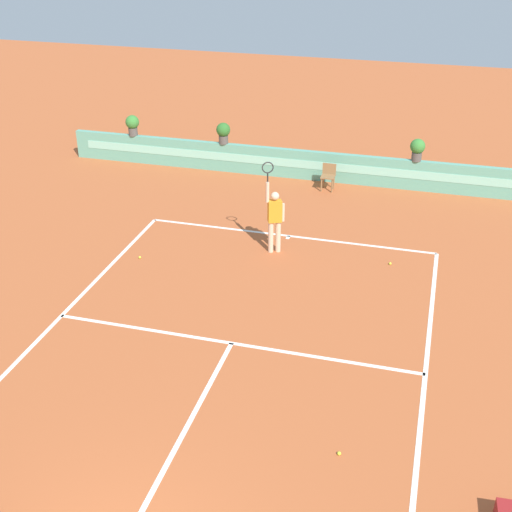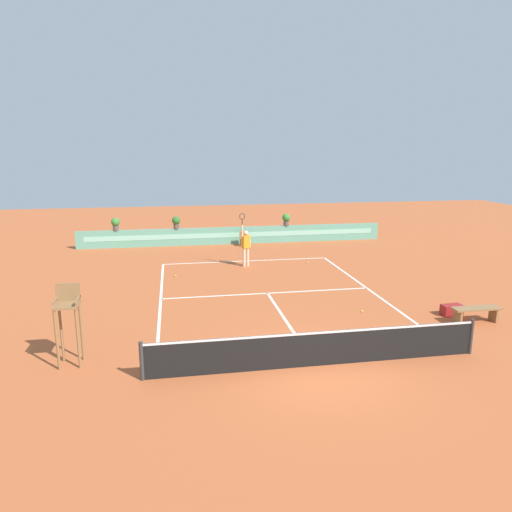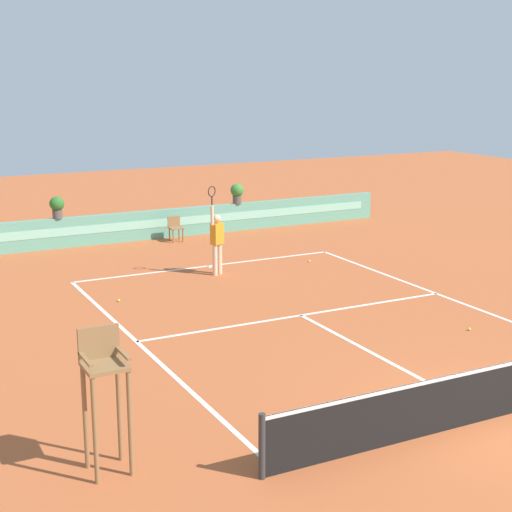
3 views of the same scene
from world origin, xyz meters
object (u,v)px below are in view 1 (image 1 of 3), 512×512
Objects in this scene: tennis_ball_mid_court at (339,453)px; ball_kid_chair at (328,176)px; tennis_ball_near_baseline at (140,257)px; potted_plant_right at (417,148)px; potted_plant_left at (223,132)px; tennis_player at (275,216)px; potted_plant_far_left at (132,124)px; tennis_ball_by_sideline at (390,264)px.

ball_kid_chair is at bearing 101.15° from tennis_ball_mid_court.
potted_plant_right is (6.68, 6.90, 1.38)m from tennis_ball_near_baseline.
potted_plant_right is at bearing 15.11° from ball_kid_chair.
potted_plant_left is (-6.18, 12.70, 1.38)m from tennis_ball_mid_court.
tennis_ball_near_baseline is 0.09× the size of potted_plant_left.
potted_plant_left is at bearing 169.16° from ball_kid_chair.
tennis_ball_mid_court is at bearing -67.47° from tennis_player.
potted_plant_far_left is at bearing 180.00° from potted_plant_right.
tennis_ball_near_baseline is 8.58m from tennis_ball_mid_court.
potted_plant_right is (3.32, 5.54, 0.36)m from tennis_player.
potted_plant_left is at bearing 139.22° from tennis_ball_by_sideline.
potted_plant_far_left is at bearing 126.98° from tennis_ball_mid_court.
tennis_ball_mid_court is 1.00× the size of tennis_ball_by_sideline.
tennis_player is 38.01× the size of tennis_ball_near_baseline.
ball_kid_chair is 12.50× the size of tennis_ball_mid_court.
tennis_player is at bearing -178.58° from tennis_ball_by_sideline.
tennis_player is 6.41m from potted_plant_left.
potted_plant_left reaches higher than tennis_ball_near_baseline.
potted_plant_right is 6.53m from potted_plant_left.
tennis_player is at bearing -120.95° from potted_plant_right.
potted_plant_left is (-3.82, 0.73, 0.93)m from ball_kid_chair.
tennis_player is 3.76m from tennis_ball_near_baseline.
ball_kid_chair is 7.35m from tennis_ball_near_baseline.
potted_plant_far_left is (-9.72, 5.46, 1.38)m from tennis_ball_by_sideline.
tennis_ball_near_baseline is at bearing -122.76° from ball_kid_chair.
potted_plant_left is (-6.33, 5.46, 1.38)m from tennis_ball_by_sideline.
potted_plant_far_left is at bearing 180.00° from potted_plant_left.
tennis_ball_near_baseline is 1.00× the size of tennis_ball_by_sideline.
ball_kid_chair is at bearing -10.84° from potted_plant_left.
ball_kid_chair reaches higher than tennis_ball_near_baseline.
tennis_player reaches higher than tennis_ball_by_sideline.
tennis_player is 3.57× the size of potted_plant_right.
potted_plant_far_left reaches higher than tennis_ball_mid_court.
potted_plant_left is (-6.53, 0.00, 0.00)m from potted_plant_right.
tennis_ball_mid_court is 0.09× the size of potted_plant_right.
ball_kid_chair reaches higher than tennis_ball_mid_court.
ball_kid_chair is 4.00m from potted_plant_left.
tennis_ball_mid_court is at bearing -64.06° from potted_plant_left.
tennis_ball_near_baseline is at bearing -134.08° from potted_plant_right.
tennis_ball_near_baseline is at bearing -167.53° from tennis_ball_by_sideline.
potted_plant_far_left reaches higher than tennis_ball_near_baseline.
tennis_ball_mid_court is at bearing -91.25° from tennis_ball_by_sideline.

